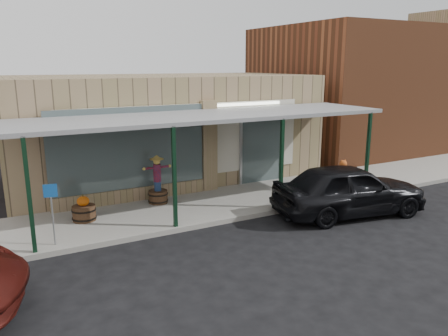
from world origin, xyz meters
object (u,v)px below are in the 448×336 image
barrel_scarecrow (158,187)px  handicap_sign (52,206)px  barrel_pumpkin (84,211)px  parked_sedan (349,189)px

barrel_scarecrow → handicap_sign: barrel_scarecrow is taller
barrel_pumpkin → handicap_sign: size_ratio=0.50×
barrel_scarecrow → parked_sedan: (5.05, -3.52, 0.13)m
handicap_sign → barrel_scarecrow: bearing=41.2°
barrel_scarecrow → barrel_pumpkin: (-2.49, -0.59, -0.27)m
barrel_pumpkin → handicap_sign: 1.93m
barrel_pumpkin → parked_sedan: bearing=-21.3°
barrel_pumpkin → handicap_sign: bearing=-124.3°
barrel_pumpkin → handicap_sign: handicap_sign is taller
barrel_scarecrow → barrel_pumpkin: barrel_scarecrow is taller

